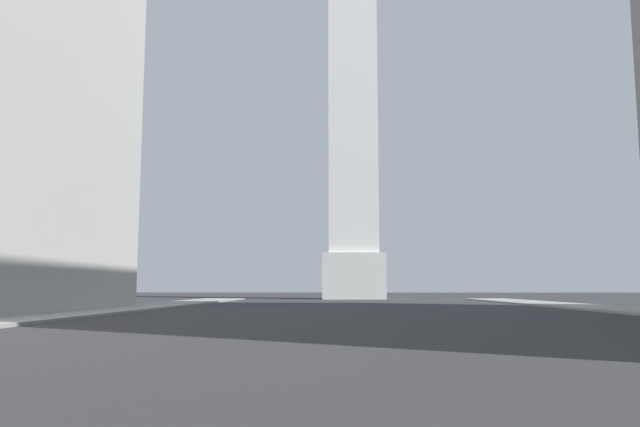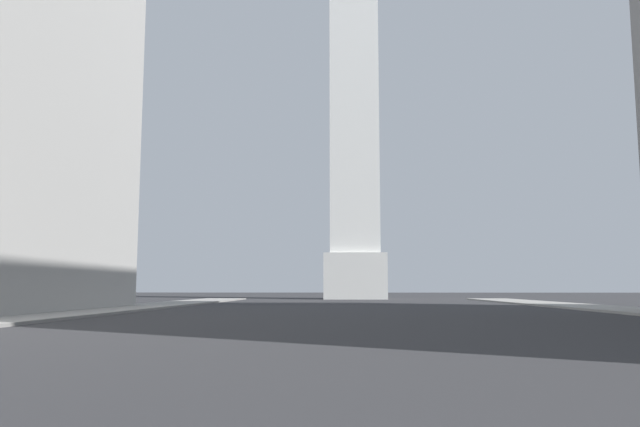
% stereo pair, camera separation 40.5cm
% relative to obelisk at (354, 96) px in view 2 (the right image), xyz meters
% --- Properties ---
extents(sidewalk_left, '(5.00, 99.20, 0.15)m').
position_rel_obelisk_xyz_m(sidewalk_left, '(-16.73, -52.91, -28.11)').
color(sidewalk_left, gray).
rests_on(sidewalk_left, ground_plane).
extents(obelisk, '(8.27, 8.27, 59.26)m').
position_rel_obelisk_xyz_m(obelisk, '(0.00, 0.00, 0.00)').
color(obelisk, silver).
rests_on(obelisk, ground_plane).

